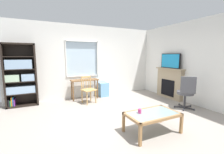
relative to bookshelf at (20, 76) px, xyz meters
name	(u,v)px	position (x,y,z in m)	size (l,w,h in m)	color
ground	(114,118)	(2.22, -2.11, -0.95)	(6.60, 5.71, 0.02)	#9E9389
wall_back_with_window	(87,62)	(2.23, 0.24, 0.40)	(5.60, 0.15, 2.72)	white
wall_right	(192,63)	(5.07, -2.11, 0.41)	(0.12, 4.91, 2.72)	white
bookshelf	(20,76)	(0.00, 0.00, 0.00)	(0.90, 0.38, 1.97)	black
desk_under_window	(85,83)	(2.01, -0.11, -0.35)	(1.00, 0.39, 0.72)	brown
wooden_chair	(88,89)	(1.99, -0.62, -0.48)	(0.51, 0.49, 0.90)	tan
plastic_drawer_unit	(103,89)	(2.76, -0.06, -0.67)	(0.35, 0.40, 0.54)	#72ADDB
fireplace	(169,83)	(4.92, -1.38, -0.38)	(0.26, 1.20, 1.13)	tan
tv	(170,61)	(4.90, -1.38, 0.45)	(0.06, 0.85, 0.53)	black
office_chair	(186,91)	(4.41, -2.50, -0.39)	(0.62, 0.62, 1.00)	#4C4C51
coffee_table	(152,116)	(2.59, -3.15, -0.58)	(1.08, 0.63, 0.42)	#8C9E99
sippy_cup	(140,111)	(2.34, -3.04, -0.48)	(0.07, 0.07, 0.09)	#DB3D84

